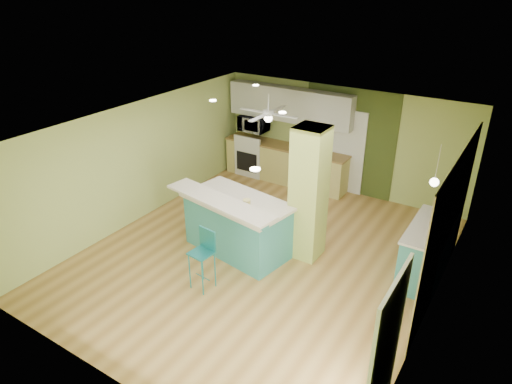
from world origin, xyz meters
TOP-DOWN VIEW (x-y plane):
  - floor at (0.00, 0.00)m, footprint 6.00×7.00m
  - ceiling at (0.00, 0.00)m, footprint 6.00×7.00m
  - wall_back at (0.00, 3.50)m, footprint 6.00×0.01m
  - wall_front at (0.00, -3.50)m, footprint 6.00×0.01m
  - wall_left at (-3.00, 0.00)m, footprint 0.01×7.00m
  - wall_right at (3.00, 0.00)m, footprint 0.01×7.00m
  - wood_panel at (2.99, 0.60)m, footprint 0.02×3.40m
  - olive_accent at (0.20, 3.49)m, footprint 2.20×0.02m
  - interior_door at (0.20, 3.46)m, footprint 0.82×0.05m
  - french_door at (2.97, -2.30)m, footprint 0.04×1.08m
  - column at (0.65, 0.50)m, footprint 0.55×0.55m
  - kitchen_run at (-1.30, 3.20)m, footprint 3.25×0.63m
  - stove at (-2.25, 3.19)m, footprint 0.76×0.66m
  - upper_cabinets at (-1.30, 3.32)m, footprint 3.20×0.34m
  - microwave at (-2.25, 3.20)m, footprint 0.70×0.48m
  - ceiling_fan at (-1.10, 2.00)m, footprint 1.41×1.41m
  - pendant_lamp at (2.65, 0.75)m, footprint 0.14×0.14m
  - wall_decor at (2.96, 0.80)m, footprint 0.03×0.90m
  - peninsula at (-0.50, -0.09)m, footprint 2.36×1.56m
  - bar_stool at (-0.34, -1.27)m, footprint 0.39×0.39m
  - side_counter at (2.70, 0.97)m, footprint 0.65×1.54m
  - fruit_bowl at (-0.76, 3.13)m, footprint 0.46×0.46m
  - canister at (-0.19, -0.23)m, footprint 0.14×0.14m

SIDE VIEW (x-z plane):
  - floor at x=0.00m, z-range -0.01..0.00m
  - stove at x=-2.25m, z-range -0.08..1.00m
  - kitchen_run at x=-1.30m, z-range 0.00..0.94m
  - side_counter at x=2.70m, z-range 0.00..0.99m
  - peninsula at x=-0.50m, z-range -0.05..1.19m
  - bar_stool at x=-0.34m, z-range 0.18..1.25m
  - fruit_bowl at x=-0.76m, z-range 0.94..1.03m
  - interior_door at x=0.20m, z-range 0.00..2.00m
  - french_door at x=2.97m, z-range 0.00..2.10m
  - canister at x=-0.19m, z-range 1.07..1.23m
  - wall_back at x=0.00m, z-range 0.00..2.50m
  - wall_front at x=0.00m, z-range 0.00..2.50m
  - wall_left at x=-3.00m, z-range 0.00..2.50m
  - wall_right at x=3.00m, z-range 0.00..2.50m
  - wood_panel at x=2.99m, z-range 0.00..2.50m
  - olive_accent at x=0.20m, z-range 0.00..2.50m
  - column at x=0.65m, z-range 0.00..2.50m
  - microwave at x=-2.25m, z-range 1.16..1.55m
  - wall_decor at x=2.96m, z-range 1.20..1.90m
  - pendant_lamp at x=2.65m, z-range 1.54..2.23m
  - upper_cabinets at x=-1.30m, z-range 1.55..2.35m
  - ceiling_fan at x=-1.10m, z-range 1.77..2.38m
  - ceiling at x=0.00m, z-range 2.50..2.51m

